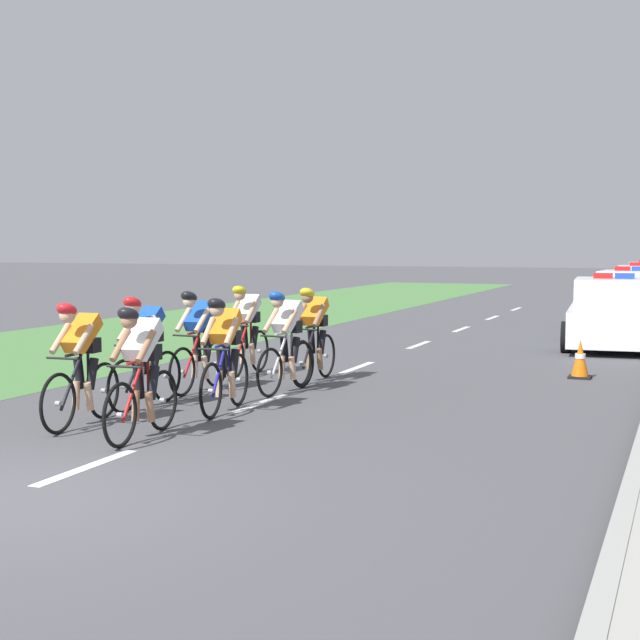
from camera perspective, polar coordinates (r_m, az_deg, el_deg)
ground_plane at (r=8.67m, az=-19.07°, el=-10.39°), size 160.00×160.00×0.00m
grass_verge at (r=23.95m, az=-9.66°, el=-0.64°), size 7.00×60.00×0.01m
lane_markings_centre at (r=18.50m, az=4.42°, el=-2.16°), size 0.14×29.60×0.01m
cyclist_lead at (r=11.57m, az=-14.57°, el=-2.55°), size 0.44×1.72×1.56m
cyclist_second at (r=10.67m, az=-10.99°, el=-3.08°), size 0.44×1.72×1.56m
cyclist_third at (r=12.68m, az=-10.78°, el=-1.84°), size 0.42×1.72×1.56m
cyclist_fourth at (r=12.19m, az=-5.92°, el=-2.05°), size 0.46×1.72×1.56m
cyclist_fifth at (r=13.94m, az=-7.50°, el=-1.21°), size 0.42×1.72×1.56m
cyclist_sixth at (r=13.74m, az=-2.11°, el=-1.26°), size 0.45×1.72×1.56m
cyclist_seventh at (r=15.55m, az=-4.55°, el=-0.57°), size 0.42×1.72×1.56m
cyclist_eighth at (r=14.81m, az=-0.39°, el=-0.82°), size 0.42×1.72×1.56m
police_car_nearest at (r=20.78m, az=17.61°, el=0.27°), size 2.26×4.53×1.59m
police_car_second at (r=26.78m, az=18.61°, el=1.20°), size 2.15×4.48×1.59m
traffic_cone_near at (r=15.85m, az=15.75°, el=-2.36°), size 0.36×0.36×0.64m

